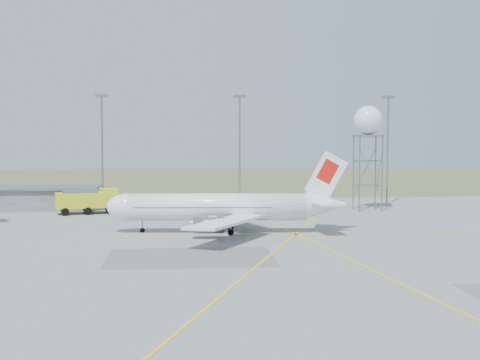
{
  "coord_description": "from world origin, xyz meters",
  "views": [
    {
      "loc": [
        -21.09,
        -56.69,
        13.4
      ],
      "look_at": [
        -12.29,
        40.0,
        6.62
      ],
      "focal_mm": 50.0,
      "sensor_mm": 36.0,
      "label": 1
    }
  ],
  "objects": [
    {
      "name": "mast_a",
      "position": [
        -35.0,
        66.0,
        12.07
      ],
      "size": [
        2.2,
        0.5,
        20.5
      ],
      "color": "slate",
      "rests_on": "ground"
    },
    {
      "name": "fire_truck",
      "position": [
        -36.16,
        56.05,
        1.98
      ],
      "size": [
        10.79,
        5.82,
        4.12
      ],
      "rotation": [
        0.0,
        0.0,
        0.21
      ],
      "color": "yellow",
      "rests_on": "ground"
    },
    {
      "name": "airliner_main",
      "position": [
        -15.48,
        32.84,
        3.4
      ],
      "size": [
        32.64,
        31.63,
        11.1
      ],
      "rotation": [
        0.0,
        0.0,
        3.06
      ],
      "color": "white",
      "rests_on": "ground"
    },
    {
      "name": "radar_tower",
      "position": [
        11.65,
        57.07,
        10.21
      ],
      "size": [
        5.03,
        5.03,
        18.19
      ],
      "color": "slate",
      "rests_on": "ground"
    },
    {
      "name": "mast_c",
      "position": [
        18.0,
        66.0,
        12.07
      ],
      "size": [
        2.2,
        0.5,
        20.5
      ],
      "color": "slate",
      "rests_on": "ground"
    },
    {
      "name": "building_grey",
      "position": [
        -45.0,
        64.0,
        1.97
      ],
      "size": [
        19.0,
        10.0,
        3.9
      ],
      "color": "gray",
      "rests_on": "ground"
    },
    {
      "name": "mast_b",
      "position": [
        -10.0,
        66.0,
        12.07
      ],
      "size": [
        2.2,
        0.5,
        20.5
      ],
      "color": "slate",
      "rests_on": "ground"
    },
    {
      "name": "ground",
      "position": [
        0.0,
        0.0,
        0.0
      ],
      "size": [
        400.0,
        400.0,
        0.0
      ],
      "primitive_type": "plane",
      "color": "gray",
      "rests_on": "ground"
    },
    {
      "name": "grass_strip",
      "position": [
        0.0,
        140.0,
        0.01
      ],
      "size": [
        400.0,
        120.0,
        0.03
      ],
      "primitive_type": "cube",
      "color": "#586738",
      "rests_on": "ground"
    }
  ]
}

